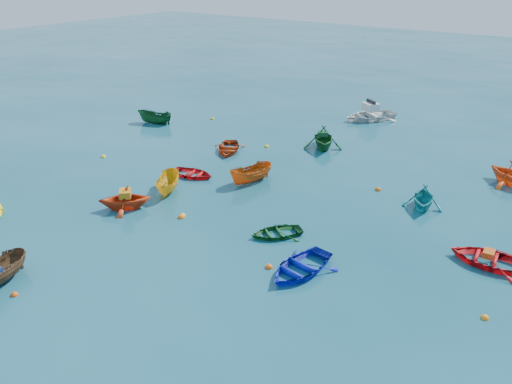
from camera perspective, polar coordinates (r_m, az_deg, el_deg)
The scene contains 27 objects.
ground at distance 23.95m, azimuth -7.02°, elevation -5.00°, with size 160.00×160.00×0.00m, color #0B4550.
sampan_brown_mid at distance 22.98m, azimuth -27.22°, elevation -9.36°, with size 1.11×2.95×1.14m, color brown.
dinghy_blue_se at distance 21.32m, azimuth 5.04°, elevation -9.05°, with size 2.38×3.33×0.69m, color #0E1EB7.
dinghy_orange_w at distance 27.16m, azimuth -14.64°, elevation -1.85°, with size 2.27×2.63×1.39m, color red.
sampan_yellow_mid at distance 28.58m, azimuth -9.95°, elevation 0.02°, with size 1.10×2.92×1.13m, color gold.
dinghy_green_e at distance 23.83m, azimuth 2.32°, elevation -4.97°, with size 1.79×2.50×0.52m, color #124E1E.
dinghy_cyan_se at distance 27.90m, azimuth 18.43°, elevation -1.61°, with size 2.15×2.50×1.31m, color teal.
dinghy_red_nw at distance 30.42m, azimuth -7.25°, elevation 1.80°, with size 1.91×2.67×0.55m, color red.
sampan_orange_n at distance 29.39m, azimuth -0.55°, elevation 1.15°, with size 1.12×2.98×1.15m, color #C05412.
dinghy_green_n at distance 35.12m, azimuth 7.61°, elevation 5.03°, with size 2.71×3.14×1.66m, color #125020.
dinghy_red_ne at distance 23.95m, azimuth 25.08°, elevation -7.46°, with size 2.39×3.34×0.69m, color red.
dinghy_red_far at distance 34.25m, azimuth -3.18°, elevation 4.68°, with size 2.18×3.05×0.63m, color #A7320D.
dinghy_orange_far at distance 32.62m, azimuth 27.01°, elevation 0.77°, with size 2.56×2.97×1.56m, color #E75415.
sampan_green_far at distance 40.97m, azimuth -11.45°, elevation 7.69°, with size 1.09×2.90×1.12m, color #0F421E.
motorboat_white at distance 42.28m, azimuth 12.83°, elevation 8.10°, with size 3.17×4.43×1.52m, color silver.
tarp_orange_a at distance 26.78m, azimuth -14.74°, elevation -0.16°, with size 0.76×0.57×0.37m, color orange.
tarp_green_b at distance 34.89m, azimuth 7.69°, elevation 6.61°, with size 0.66×0.50×0.32m, color #134F24.
tarp_orange_b at distance 23.71m, azimuth 25.06°, elevation -6.40°, with size 0.59×0.45×0.29m, color #CD5215.
buoy_or_a at distance 22.05m, azimuth -25.86°, elevation -10.57°, with size 0.29×0.29×0.29m, color #DF4D0C.
buoy_ye_a at distance 25.81m, azimuth -8.38°, elevation -2.73°, with size 0.31×0.31×0.31m, color yellow.
buoy_or_b at distance 21.51m, azimuth 1.50°, elevation -8.63°, with size 0.34×0.34×0.34m, color #F45A0D.
buoy_ye_b at distance 34.65m, azimuth -17.05°, elevation 3.83°, with size 0.35×0.35×0.35m, color yellow.
buoy_or_c at distance 25.66m, azimuth -8.53°, elevation -2.92°, with size 0.35×0.35×0.35m, color orange.
buoy_ye_c at distance 34.99m, azimuth 1.22°, elevation 5.17°, with size 0.35×0.35×0.35m, color yellow.
buoy_or_d at distance 20.62m, azimuth 24.68°, elevation -12.99°, with size 0.29×0.29×0.29m, color orange.
buoy_ye_d at distance 41.43m, azimuth -5.01°, elevation 8.29°, with size 0.34×0.34×0.34m, color gold.
buoy_or_e at distance 29.19m, azimuth 13.76°, elevation 0.21°, with size 0.34×0.34×0.34m, color #D2520B.
Camera 1 is at (14.35, -14.99, 11.96)m, focal length 35.00 mm.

